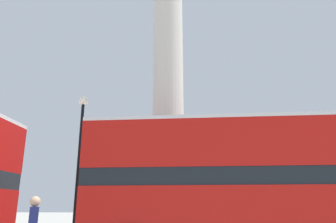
# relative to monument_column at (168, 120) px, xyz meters

# --- Properties ---
(monument_column) EXTENTS (5.45, 5.45, 19.36)m
(monument_column) POSITION_rel_monument_column_xyz_m (0.00, 0.00, 0.00)
(monument_column) COLOR beige
(monument_column) RESTS_ON ground_plane
(bus_b) EXTENTS (11.27, 3.00, 4.37)m
(bus_b) POSITION_rel_monument_column_xyz_m (3.33, -4.96, -3.45)
(bus_b) COLOR #B7140F
(bus_b) RESTS_ON ground_plane
(street_lamp) EXTENTS (0.46, 0.46, 6.68)m
(street_lamp) POSITION_rel_monument_column_xyz_m (-3.92, -1.68, -1.94)
(street_lamp) COLOR black
(street_lamp) RESTS_ON ground_plane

